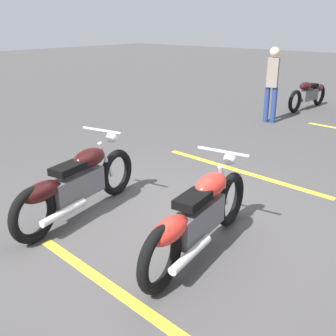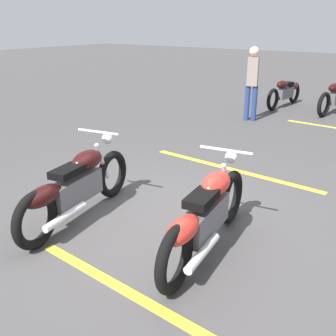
# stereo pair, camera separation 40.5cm
# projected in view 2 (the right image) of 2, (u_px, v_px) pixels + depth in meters

# --- Properties ---
(ground_plane) EXTENTS (60.00, 60.00, 0.00)m
(ground_plane) POSITION_uv_depth(u_px,v_px,m) (160.00, 220.00, 5.15)
(ground_plane) COLOR #474444
(motorcycle_bright_foreground) EXTENTS (2.22, 0.68, 1.04)m
(motorcycle_bright_foreground) POSITION_uv_depth(u_px,v_px,m) (206.00, 215.00, 4.26)
(motorcycle_bright_foreground) COLOR black
(motorcycle_bright_foreground) RESTS_ON ground
(motorcycle_dark_foreground) EXTENTS (2.21, 0.73, 1.04)m
(motorcycle_dark_foreground) POSITION_uv_depth(u_px,v_px,m) (75.00, 186.00, 4.99)
(motorcycle_dark_foreground) COLOR black
(motorcycle_dark_foreground) RESTS_ON ground
(motorcycle_row_right) EXTENTS (2.08, 0.33, 0.78)m
(motorcycle_row_right) POSITION_uv_depth(u_px,v_px,m) (285.00, 92.00, 11.81)
(motorcycle_row_right) COLOR black
(motorcycle_row_right) RESTS_ON ground
(bystander_near_row) EXTENTS (0.26, 0.30, 1.81)m
(bystander_near_row) POSITION_uv_depth(u_px,v_px,m) (252.00, 80.00, 9.93)
(bystander_near_row) COLOR navy
(bystander_near_row) RESTS_ON ground
(parking_stripe_near) EXTENTS (0.33, 3.20, 0.01)m
(parking_stripe_near) POSITION_uv_depth(u_px,v_px,m) (155.00, 307.00, 3.57)
(parking_stripe_near) COLOR yellow
(parking_stripe_near) RESTS_ON ground
(parking_stripe_mid) EXTENTS (0.33, 3.20, 0.01)m
(parking_stripe_mid) POSITION_uv_depth(u_px,v_px,m) (232.00, 169.00, 6.88)
(parking_stripe_mid) COLOR yellow
(parking_stripe_mid) RESTS_ON ground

